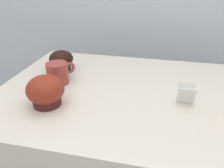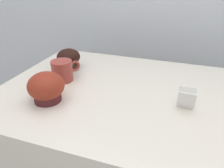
# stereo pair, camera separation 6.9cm
# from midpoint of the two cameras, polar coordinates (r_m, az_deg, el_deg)

# --- Properties ---
(wall_back) EXTENTS (3.20, 0.10, 1.80)m
(wall_back) POSITION_cam_midpoint_polar(r_m,az_deg,el_deg) (1.29, 15.61, 10.70)
(wall_back) COLOR silver
(wall_back) RESTS_ON ground
(muffin_back_left) EXTENTS (0.10, 0.10, 0.08)m
(muffin_back_left) POSITION_cam_midpoint_polar(r_m,az_deg,el_deg) (0.91, -9.17, 6.56)
(muffin_back_left) COLOR #33221D
(muffin_back_left) RESTS_ON display_counter
(muffin_back_right) EXTENTS (0.11, 0.11, 0.09)m
(muffin_back_right) POSITION_cam_midpoint_polar(r_m,az_deg,el_deg) (0.68, -14.08, -1.02)
(muffin_back_right) COLOR #4A1C1C
(muffin_back_right) RESTS_ON display_counter
(coffee_cup) EXTENTS (0.08, 0.11, 0.08)m
(coffee_cup) POSITION_cam_midpoint_polar(r_m,az_deg,el_deg) (0.81, -10.47, 3.50)
(coffee_cup) COLOR #99382D
(coffee_cup) RESTS_ON display_counter
(price_card) EXTENTS (0.05, 0.04, 0.06)m
(price_card) POSITION_cam_midpoint_polar(r_m,az_deg,el_deg) (0.68, 21.67, -3.68)
(price_card) COLOR white
(price_card) RESTS_ON display_counter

